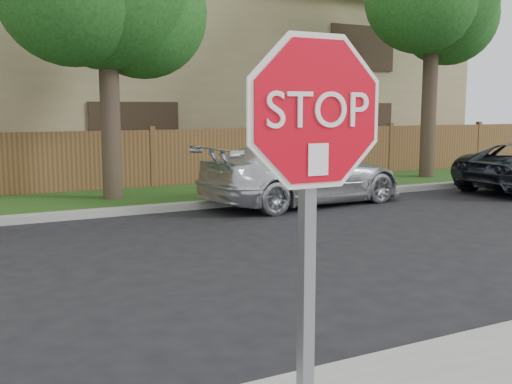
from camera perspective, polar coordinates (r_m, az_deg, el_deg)
far_curb at (r=12.21m, az=-23.09°, el=-2.53°), size 70.00×0.30×0.15m
stop_sign at (r=2.84m, az=5.42°, el=1.15°), size 1.01×0.13×2.55m
sedan_right at (r=13.59m, az=4.54°, el=1.82°), size 5.11×2.51×1.43m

